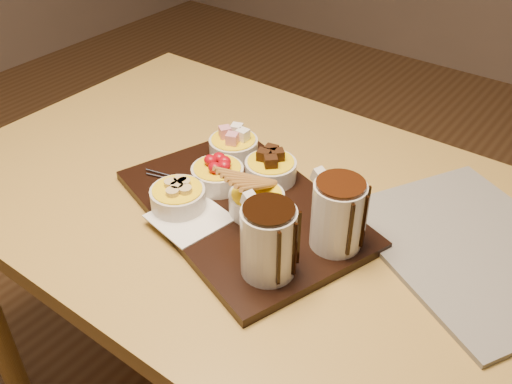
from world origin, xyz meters
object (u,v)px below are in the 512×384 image
Objects in this scene: serving_board at (243,208)px; pitcher_milk_chocolate at (338,215)px; dining_table at (247,230)px; bowl_strawberries at (218,176)px; newspaper at (474,248)px; pitcher_dark_chocolate at (268,242)px.

serving_board is 0.20m from pitcher_milk_chocolate.
dining_table is at bearing 140.41° from serving_board.
bowl_strawberries is 0.26× the size of newspaper.
serving_board is (0.03, -0.06, 0.11)m from dining_table.
bowl_strawberries is (-0.04, -0.04, 0.14)m from dining_table.
pitcher_dark_chocolate is (0.14, -0.11, 0.07)m from serving_board.
pitcher_dark_chocolate is (0.17, -0.17, 0.18)m from dining_table.
dining_table is at bearing 39.96° from bowl_strawberries.
bowl_strawberries is (-0.08, 0.02, 0.03)m from serving_board.
dining_table is 10.11× the size of pitcher_milk_chocolate.
pitcher_milk_chocolate is (0.22, -0.05, 0.18)m from dining_table.
newspaper is at bearing 41.26° from serving_board.
bowl_strawberries is at bearing 167.35° from pitcher_dark_chocolate.
pitcher_dark_chocolate is 0.36m from newspaper.
pitcher_dark_chocolate reaches higher than bowl_strawberries.
pitcher_milk_chocolate is at bearing 85.60° from pitcher_dark_chocolate.
serving_board is 0.19m from pitcher_dark_chocolate.
pitcher_milk_chocolate is at bearing -2.42° from bowl_strawberries.
pitcher_milk_chocolate reaches higher than dining_table.
dining_table is at bearing 154.66° from pitcher_dark_chocolate.
bowl_strawberries is at bearing -134.72° from newspaper.
pitcher_dark_chocolate and pitcher_milk_chocolate have the same top height.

